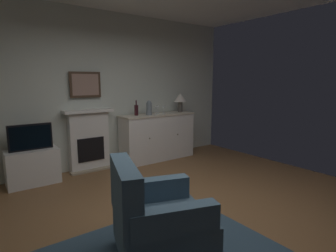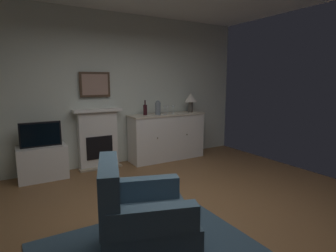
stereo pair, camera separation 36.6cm
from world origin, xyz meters
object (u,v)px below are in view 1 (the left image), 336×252
Objects in this scene: wine_glass_center at (158,108)px; wine_bottle at (136,110)px; tv_set at (30,137)px; framed_picture at (85,85)px; wine_glass_right at (164,108)px; wine_glass_left at (156,108)px; table_lamp at (180,99)px; fireplace_unit at (89,140)px; vase_decorative at (149,108)px; tv_cabinet at (33,167)px; sideboard_cabinet at (158,137)px; armchair at (156,220)px.

wine_bottle is at bearing 179.19° from wine_glass_center.
wine_bottle is 0.47× the size of tv_set.
wine_glass_right is (1.52, -0.24, -0.47)m from framed_picture.
wine_bottle is at bearing 1.50° from tv_set.
framed_picture is 1.90× the size of wine_bottle.
framed_picture is at bearing 168.72° from wine_bottle.
wine_glass_left reaches higher than tv_set.
tv_set is (-2.93, -0.01, -0.47)m from table_lamp.
tv_set is at bearing -178.98° from wine_glass_center.
fireplace_unit is 1.01m from tv_set.
wine_glass_left is at bearing -1.29° from tv_set.
vase_decorative reaches higher than wine_glass_right.
table_lamp is at bearing -2.24° from wine_bottle.
wine_bottle is at bearing 158.54° from vase_decorative.
fireplace_unit is 1.77× the size of tv_set.
vase_decorative reaches higher than wine_glass_left.
wine_glass_center is at bearing 40.35° from wine_glass_left.
tv_cabinet is (-2.27, 0.07, -0.79)m from wine_glass_left.
wine_glass_center reaches higher than sideboard_cabinet.
wine_bottle reaches higher than vase_decorative.
wine_bottle is at bearing 177.76° from table_lamp.
wine_bottle is 3.09m from armchair.
wine_bottle is 1.91m from tv_set.
sideboard_cabinet is 9.55× the size of wine_glass_right.
fireplace_unit is 1.05m from wine_bottle.
wine_glass_right is at bearing -8.91° from framed_picture.
table_lamp reaches higher than armchair.
tv_set is 0.62× the size of armchair.
sideboard_cabinet is (1.37, -0.22, -1.06)m from framed_picture.
table_lamp is at bearing 0.00° from sideboard_cabinet.
table_lamp is at bearing -6.48° from framed_picture.
fireplace_unit is at bearing 171.48° from wine_bottle.
wine_bottle is (-1.05, 0.04, -0.17)m from table_lamp.
tv_cabinet is (-0.97, -0.21, -1.26)m from framed_picture.
armchair is at bearing -126.61° from wine_glass_right.
framed_picture is 1.41m from wine_glass_left.
fireplace_unit is 1.03m from tv_cabinet.
table_lamp is 1.07m from wine_bottle.
table_lamp is 2.42× the size of wine_glass_right.
fireplace_unit is 6.67× the size of wine_glass_right.
sideboard_cabinet is 3.22m from armchair.
armchair is at bearing -123.85° from wine_glass_left.
wine_bottle reaches higher than wine_glass_right.
table_lamp is 2.97m from tv_set.
fireplace_unit is 3.79× the size of wine_bottle.
wine_glass_center is (0.03, 0.03, 0.59)m from sideboard_cabinet.
framed_picture is at bearing 171.09° from wine_glass_right.
wine_glass_center is at bearing 176.48° from table_lamp.
sideboard_cabinet is 9.55× the size of wine_glass_left.
fireplace_unit is 2.87m from armchair.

